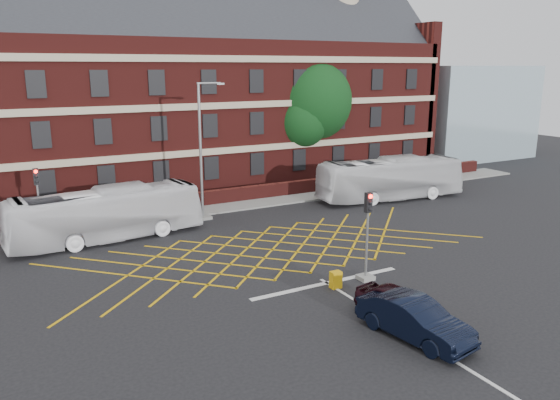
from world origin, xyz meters
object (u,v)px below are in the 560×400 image
street_lamp (202,173)px  utility_cabinet (336,280)px  car_navy (415,319)px  traffic_light_far (40,211)px  bus_left (106,214)px  direction_signs (1,214)px  car_maroon (400,304)px  bus_right (390,179)px  deciduous_tree (311,107)px  traffic_light_near (367,244)px

street_lamp → utility_cabinet: bearing=-85.7°
car_navy → traffic_light_far: 22.41m
bus_left → traffic_light_far: (-3.38, 1.80, 0.21)m
traffic_light_far → direction_signs: size_ratio=1.94×
bus_left → car_maroon: bus_left is taller
car_maroon → utility_cabinet: 3.97m
bus_left → bus_right: size_ratio=0.97×
car_maroon → deciduous_tree: bearing=54.0°
bus_right → deciduous_tree: bearing=15.4°
car_maroon → utility_cabinet: bearing=84.5°
bus_right → utility_cabinet: 18.29m
bus_right → street_lamp: street_lamp is taller
bus_left → traffic_light_near: bearing=-147.6°
bus_right → car_navy: (-13.56, -17.69, -0.84)m
bus_right → utility_cabinet: (-13.44, -12.34, -1.21)m
bus_left → utility_cabinet: size_ratio=13.97×
traffic_light_near → bus_left: bearing=127.9°
traffic_light_far → deciduous_tree: bearing=18.2°
direction_signs → bus_right: bearing=-8.1°
car_maroon → traffic_light_near: size_ratio=0.92×
bus_left → car_maroon: bearing=-159.0°
car_maroon → street_lamp: size_ratio=0.44×
car_maroon → direction_signs: (-13.48, 20.04, 0.71)m
bus_left → street_lamp: 6.98m
street_lamp → car_maroon: bearing=-85.3°
car_navy → traffic_light_far: traffic_light_far is taller
street_lamp → direction_signs: (-12.00, 2.07, -1.70)m
bus_left → traffic_light_near: 15.50m
car_maroon → direction_signs: bearing=112.4°
car_maroon → traffic_light_far: traffic_light_far is taller
car_navy → street_lamp: street_lamp is taller
traffic_light_near → traffic_light_far: (-12.90, 14.03, 0.00)m
car_navy → bus_left: bearing=103.6°
bus_right → car_navy: size_ratio=2.50×
car_maroon → deciduous_tree: 28.87m
bus_right → traffic_light_near: traffic_light_near is taller
bus_right → car_maroon: 20.87m
deciduous_tree → utility_cabinet: size_ratio=13.30×
traffic_light_far → traffic_light_near: bearing=-47.4°
bus_right → bus_left: bearing=97.3°
car_navy → direction_signs: size_ratio=2.10×
bus_left → utility_cabinet: 14.62m
car_maroon → street_lamp: (-1.48, 17.97, 2.41)m
traffic_light_far → bus_left: bearing=-28.0°
bus_left → deciduous_tree: (19.78, 9.43, 4.94)m
deciduous_tree → street_lamp: 15.67m
bus_right → utility_cabinet: bus_right is taller
bus_right → car_maroon: size_ratio=2.94×
car_navy → deciduous_tree: deciduous_tree is taller
bus_left → utility_cabinet: bearing=-153.6°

